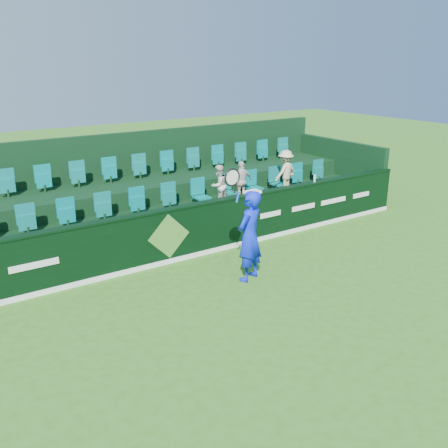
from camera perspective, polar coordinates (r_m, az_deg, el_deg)
ground at (r=9.23m, az=5.59°, el=-12.34°), size 60.00×60.00×0.00m
sponsor_hoarding at (r=11.98m, az=-6.55°, el=-1.37°), size 16.00×0.25×1.35m
stand_tier_front at (r=13.01m, az=-8.79°, el=-1.14°), size 16.00×2.00×0.80m
stand_tier_back at (r=14.60m, az=-12.09°, el=1.87°), size 16.00×1.80×1.30m
stand_rear at (r=14.85m, az=-12.90°, el=4.37°), size 16.00×4.10×2.60m
seat_row_front at (r=13.14m, az=-9.70°, el=2.23°), size 13.50×0.50×0.60m
seat_row_back at (r=14.63m, az=-12.79°, el=5.71°), size 13.50×0.50×0.60m
tennis_player at (r=10.89m, az=2.91°, el=-1.34°), size 1.21×0.74×2.65m
spectator_left at (r=13.80m, az=-0.61°, el=4.44°), size 0.66×0.57×1.14m
spectator_middle at (r=14.23m, az=2.03°, el=4.90°), size 0.70×0.34×1.16m
spectator_right at (r=15.21m, az=7.02°, el=5.95°), size 0.93×0.66×1.31m
towel at (r=13.08m, az=3.24°, el=3.68°), size 0.43×0.28×0.06m
drinks_bottle at (r=14.50m, az=10.32°, el=5.16°), size 0.07×0.07×0.21m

